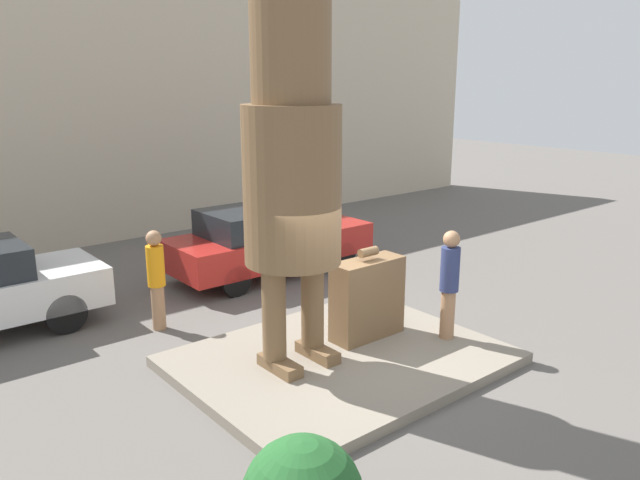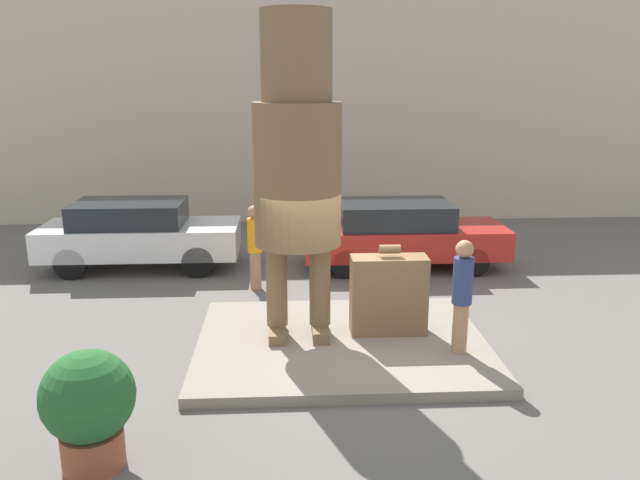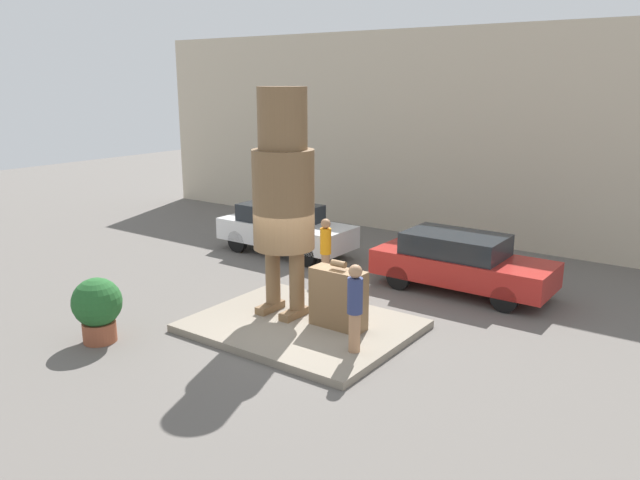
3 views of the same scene
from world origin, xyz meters
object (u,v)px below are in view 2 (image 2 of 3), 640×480
Objects in this scene: tourist at (462,292)px; worker_hivis at (255,244)px; statue_figure at (297,154)px; giant_suitcase at (388,294)px; parked_car_red at (401,233)px; parked_car_white at (138,233)px; planter_pot at (89,404)px.

worker_hivis is (-3.25, 3.62, -0.17)m from tourist.
statue_figure is 3.38× the size of giant_suitcase.
tourist is 4.87m from worker_hivis.
parked_car_red is (2.43, 4.16, -2.30)m from statue_figure.
giant_suitcase is 0.34× the size of parked_car_white.
giant_suitcase is (1.46, -0.00, -2.29)m from statue_figure.
tourist is 1.01× the size of worker_hivis.
giant_suitcase reaches higher than planter_pot.
tourist reaches higher than worker_hivis.
worker_hivis is at bearing 75.69° from planter_pot.
parked_car_white is at bearing 98.78° from planter_pot.
worker_hivis is (-3.26, -1.38, 0.16)m from parked_car_red.
parked_car_red is at bearing -2.11° from parked_car_white.
giant_suitcase is at bearing 138.38° from tourist.
tourist is (0.96, -0.85, 0.32)m from giant_suitcase.
statue_figure is at bearing -73.40° from worker_hivis.
parked_car_white is at bearing 138.80° from giant_suitcase.
tourist reaches higher than parked_car_white.
statue_figure is 5.34m from parked_car_red.
planter_pot is (1.18, -7.62, -0.06)m from parked_car_white.
planter_pot is 0.79× the size of worker_hivis.
worker_hivis is at bearing -30.63° from parked_car_white.
tourist reaches higher than parked_car_red.
planter_pot is at bearing -104.31° from worker_hivis.
tourist is at bearing -48.13° from worker_hivis.
statue_figure is 3.64× the size of planter_pot.
statue_figure is 1.10× the size of parked_car_red.
parked_car_white is 5.97m from parked_car_red.
tourist is at bearing -41.27° from parked_car_white.
tourist is 0.40× the size of parked_car_white.
worker_hivis is (2.71, -1.61, 0.13)m from parked_car_white.
giant_suitcase is at bearing -103.13° from parked_car_red.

